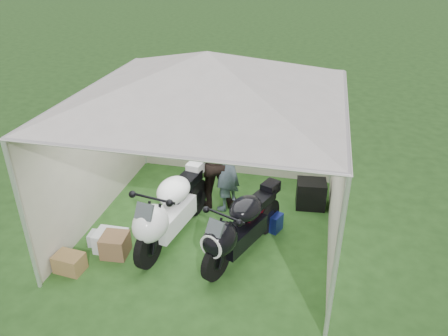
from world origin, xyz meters
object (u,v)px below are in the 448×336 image
at_px(person_blue_jacket, 227,166).
at_px(crate_2, 99,239).
at_px(paddock_stand, 269,220).
at_px(canopy_tent, 208,80).
at_px(motorcycle_black, 240,227).
at_px(person_dark_jacket, 213,159).
at_px(crate_3, 69,263).
at_px(motorcycle_white, 169,209).
at_px(equipment_box, 311,194).
at_px(crate_1, 115,245).
at_px(crate_0, 111,241).

distance_m(person_blue_jacket, crate_2, 2.48).
bearing_deg(paddock_stand, canopy_tent, -172.99).
bearing_deg(paddock_stand, motorcycle_black, -112.45).
distance_m(person_dark_jacket, crate_3, 2.93).
xyz_separation_m(motorcycle_white, person_dark_jacket, (0.39, 1.28, 0.32)).
distance_m(motorcycle_white, equipment_box, 2.70).
bearing_deg(crate_1, crate_3, -134.59).
distance_m(canopy_tent, paddock_stand, 2.62).
bearing_deg(canopy_tent, crate_3, -137.14).
xyz_separation_m(equipment_box, crate_2, (-3.28, -1.93, -0.16)).
distance_m(motorcycle_black, crate_3, 2.59).
distance_m(crate_1, crate_3, 0.71).
bearing_deg(crate_0, crate_1, -39.50).
bearing_deg(motorcycle_white, crate_0, -142.90).
height_order(canopy_tent, paddock_stand, canopy_tent).
height_order(motorcycle_white, motorcycle_black, motorcycle_white).
distance_m(canopy_tent, crate_2, 3.11).
height_order(canopy_tent, crate_0, canopy_tent).
distance_m(person_dark_jacket, crate_0, 2.25).
height_order(equipment_box, crate_1, equipment_box).
height_order(canopy_tent, crate_2, canopy_tent).
xyz_separation_m(paddock_stand, crate_1, (-2.25, -1.24, 0.02)).
xyz_separation_m(paddock_stand, crate_0, (-2.37, -1.15, 0.01)).
xyz_separation_m(canopy_tent, person_blue_jacket, (0.15, 0.62, -1.72)).
bearing_deg(canopy_tent, person_dark_jacket, 100.85).
height_order(motorcycle_black, person_dark_jacket, person_dark_jacket).
height_order(person_dark_jacket, crate_2, person_dark_jacket).
distance_m(equipment_box, crate_3, 4.29).
bearing_deg(crate_3, paddock_stand, 32.43).
bearing_deg(canopy_tent, crate_0, -143.22).
relative_size(equipment_box, crate_1, 1.33).
distance_m(canopy_tent, crate_0, 2.96).
height_order(equipment_box, crate_0, equipment_box).
bearing_deg(person_dark_jacket, paddock_stand, 138.27).
relative_size(motorcycle_black, equipment_box, 3.68).
bearing_deg(crate_0, crate_3, -122.43).
bearing_deg(crate_0, paddock_stand, 25.81).
bearing_deg(person_blue_jacket, motorcycle_black, 38.30).
height_order(crate_0, crate_3, crate_0).
bearing_deg(person_dark_jacket, person_blue_jacket, 149.66).
xyz_separation_m(crate_1, crate_2, (-0.38, 0.17, -0.07)).
bearing_deg(motorcycle_white, motorcycle_black, 2.94).
height_order(canopy_tent, person_dark_jacket, canopy_tent).
distance_m(crate_0, crate_1, 0.15).
relative_size(motorcycle_black, crate_2, 6.70).
relative_size(crate_2, crate_3, 0.68).
bearing_deg(crate_1, motorcycle_black, 11.51).
height_order(crate_2, crate_3, crate_3).
bearing_deg(motorcycle_black, crate_0, -149.34).
height_order(motorcycle_black, crate_0, motorcycle_black).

